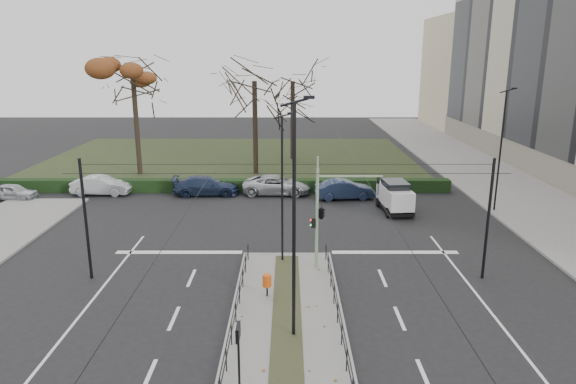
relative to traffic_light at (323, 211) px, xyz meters
name	(u,v)px	position (x,y,z in m)	size (l,w,h in m)	color
ground	(287,296)	(-1.79, -3.01, -3.14)	(140.00, 140.00, 0.00)	black
median_island	(287,323)	(-1.79, -5.51, -3.07)	(4.40, 15.00, 0.14)	slate
sidewalk_east	(494,181)	(16.21, 18.99, -3.07)	(8.00, 90.00, 0.14)	slate
park	(231,159)	(-7.79, 28.99, -3.09)	(38.00, 26.00, 0.10)	#263018
hedge	(213,185)	(-7.79, 15.59, -2.64)	(38.00, 1.00, 1.00)	black
median_railing	(287,304)	(-1.79, -5.61, -2.16)	(4.14, 13.24, 0.92)	black
catenary	(287,214)	(-1.79, -1.39, 0.28)	(20.00, 34.00, 6.00)	black
traffic_light	(323,211)	(0.00, 0.00, 0.00)	(3.50, 1.99, 5.15)	gray
litter_bin	(267,281)	(-2.67, -3.23, -2.27)	(0.40, 0.40, 1.02)	black
info_panel	(238,340)	(-3.30, -10.03, -1.14)	(0.13, 0.62, 2.37)	black
streetlamp_median_near	(295,220)	(-1.50, -6.51, 1.63)	(0.76, 0.16, 9.11)	black
streetlamp_median_far	(283,188)	(-2.02, 0.97, 0.94)	(0.65, 0.13, 7.76)	black
streetlamp_sidewalk	(501,149)	(12.73, 10.10, 1.27)	(0.70, 0.14, 8.40)	black
parked_car_first	(13,192)	(-22.59, 13.21, -2.52)	(1.45, 3.61, 1.23)	#A9ACB1
parked_car_second	(101,185)	(-16.36, 14.64, -2.39)	(1.58, 4.52, 1.49)	#A9ACB1
parked_car_third	(206,186)	(-8.15, 14.60, -2.40)	(2.08, 5.11, 1.48)	#1D2944
parked_car_fourth	(277,185)	(-2.63, 14.84, -2.40)	(2.46, 5.33, 1.48)	#A9ACB1
white_van	(395,196)	(5.71, 10.12, -1.99)	(2.13, 4.09, 2.18)	silver
rust_tree	(133,75)	(-15.29, 21.55, 5.83)	(8.01, 8.01, 11.69)	black
bare_tree_center	(293,87)	(-1.26, 28.71, 4.34)	(6.48, 6.48, 10.59)	black
bare_tree_near	(255,88)	(-4.69, 21.78, 4.67)	(6.95, 6.95, 11.05)	black
parked_car_fifth	(345,190)	(2.57, 13.40, -2.40)	(1.56, 4.47, 1.47)	#1D2944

